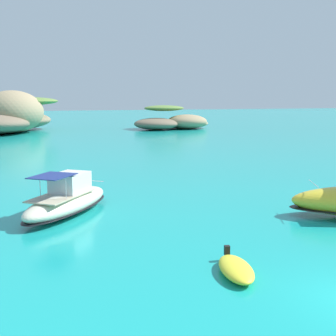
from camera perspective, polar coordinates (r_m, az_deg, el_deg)
islet_large at (r=84.92m, az=-20.04°, el=6.27°), size 19.99×27.86×7.30m
islet_small at (r=87.07m, az=0.87°, el=6.01°), size 17.04×12.91×4.56m
motorboat_cream at (r=24.13m, az=-12.79°, el=-4.09°), size 6.13×7.13×2.29m
dinghy_tender at (r=16.04m, az=8.72°, el=-12.64°), size 1.63×2.87×0.58m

